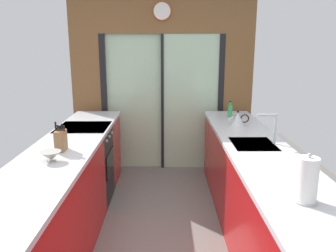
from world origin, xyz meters
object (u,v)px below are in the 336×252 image
at_px(kettle, 238,119).
at_px(paper_towel_roll, 307,180).
at_px(soap_bottle_far, 230,111).
at_px(oven_range, 86,165).
at_px(mixing_bowl, 51,156).
at_px(knife_block, 61,140).

relative_size(kettle, paper_towel_roll, 0.81).
height_order(soap_bottle_far, paper_towel_roll, paper_towel_roll).
bearing_deg(kettle, oven_range, -178.77).
xyz_separation_m(mixing_bowl, paper_towel_roll, (1.78, -0.75, 0.10)).
xyz_separation_m(kettle, soap_bottle_far, (-0.00, 0.48, 0.01)).
distance_m(oven_range, soap_bottle_far, 1.95).
height_order(knife_block, soap_bottle_far, knife_block).
bearing_deg(paper_towel_roll, oven_range, 132.97).
height_order(oven_range, soap_bottle_far, soap_bottle_far).
bearing_deg(kettle, soap_bottle_far, 90.21).
xyz_separation_m(soap_bottle_far, paper_towel_roll, (0.00, -2.45, 0.05)).
distance_m(knife_block, soap_bottle_far, 2.27).
height_order(mixing_bowl, paper_towel_roll, paper_towel_roll).
relative_size(mixing_bowl, soap_bottle_far, 0.79).
relative_size(soap_bottle_far, paper_towel_roll, 0.70).
height_order(mixing_bowl, knife_block, knife_block).
distance_m(oven_range, mixing_bowl, 1.29).
bearing_deg(mixing_bowl, knife_block, 90.02).
xyz_separation_m(oven_range, paper_towel_roll, (1.80, -1.93, 0.60)).
xyz_separation_m(oven_range, soap_bottle_far, (1.80, 0.52, 0.55)).
bearing_deg(knife_block, soap_bottle_far, 38.50).
relative_size(knife_block, paper_towel_roll, 0.85).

